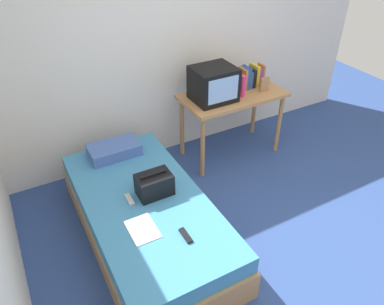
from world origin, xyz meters
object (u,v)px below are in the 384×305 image
handbag (154,185)px  tv (213,84)px  book_row (251,77)px  remote_dark (186,235)px  water_bottle (243,86)px  remote_silver (129,200)px  desk (232,102)px  bed (147,219)px  picture_frame (264,84)px  magazine (142,229)px  pillow (114,150)px

handbag → tv: bearing=35.9°
book_row → remote_dark: book_row is taller
water_bottle → remote_silver: bearing=-157.6°
desk → book_row: book_row is taller
tv → book_row: (0.56, 0.08, -0.07)m
bed → desk: 1.67m
remote_dark → book_row: bearing=41.4°
picture_frame → magazine: picture_frame is taller
remote_silver → magazine: bearing=-94.8°
bed → tv: 1.57m
bed → book_row: book_row is taller
water_bottle → picture_frame: bearing=-4.8°
water_bottle → magazine: 1.96m
tv → remote_dark: tv is taller
bed → book_row: bearing=26.9°
water_bottle → magazine: water_bottle is taller
pillow → remote_dark: pillow is taller
picture_frame → pillow: picture_frame is taller
water_bottle → pillow: water_bottle is taller
book_row → remote_dark: (-1.59, -1.40, -0.43)m
bed → desk: bearing=29.1°
desk → remote_silver: size_ratio=8.06×
pillow → magazine: bearing=-97.7°
handbag → remote_silver: bearing=174.7°
water_bottle → picture_frame: (0.28, -0.02, -0.03)m
remote_dark → remote_silver: size_ratio=1.08×
desk → water_bottle: water_bottle is taller
tv → magazine: 1.76m
picture_frame → tv: bearing=170.9°
bed → tv: tv is taller
picture_frame → handbag: 1.79m
book_row → magazine: bearing=-147.6°
desk → picture_frame: bearing=-17.0°
tv → magazine: bearing=-139.9°
tv → magazine: size_ratio=1.52×
water_bottle → tv: bearing=167.3°
book_row → pillow: size_ratio=0.57×
magazine → desk: bearing=35.2°
bed → picture_frame: picture_frame is taller
handbag → remote_dark: 0.57m
bed → book_row: size_ratio=7.11×
bed → book_row: (1.70, 0.86, 0.67)m
picture_frame → remote_dark: picture_frame is taller
picture_frame → handbag: size_ratio=0.55×
tv → remote_dark: 1.74m
magazine → water_bottle: bearing=32.1°
tv → remote_dark: bearing=-128.1°
water_bottle → magazine: (-1.62, -1.02, -0.44)m
tv → pillow: size_ratio=0.89×
magazine → pillow: bearing=82.3°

